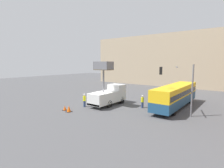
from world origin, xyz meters
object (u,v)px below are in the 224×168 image
object	(u,v)px
traffic_cone_near_truck	(69,109)
city_bus	(176,94)
utility_truck	(109,95)
traffic_light_pole	(180,81)
traffic_cone_mid_road	(65,108)
road_worker_directing	(142,102)
road_worker_near_truck	(84,100)

from	to	relation	value
traffic_cone_near_truck	city_bus	bearing A→B (deg)	45.90
utility_truck	city_bus	bearing A→B (deg)	27.84
traffic_light_pole	utility_truck	bearing A→B (deg)	-174.75
utility_truck	traffic_cone_mid_road	world-z (taller)	utility_truck
road_worker_directing	traffic_cone_mid_road	xyz separation A→B (m)	(-7.35, -7.19, -0.58)
traffic_light_pole	traffic_cone_near_truck	size ratio (longest dim) A/B	7.69
city_bus	road_worker_directing	xyz separation A→B (m)	(-3.52, -2.85, -0.95)
road_worker_near_truck	traffic_cone_near_truck	bearing A→B (deg)	177.09
traffic_light_pole	traffic_cone_mid_road	size ratio (longest dim) A/B	9.79
road_worker_directing	utility_truck	bearing A→B (deg)	-125.49
road_worker_near_truck	road_worker_directing	world-z (taller)	road_worker_near_truck
city_bus	road_worker_near_truck	distance (m)	12.50
traffic_light_pole	traffic_cone_near_truck	distance (m)	13.71
traffic_cone_near_truck	traffic_cone_mid_road	bearing A→B (deg)	171.87
road_worker_near_truck	traffic_cone_near_truck	xyz separation A→B (m)	(0.26, -2.91, -0.57)
traffic_light_pole	road_worker_directing	size ratio (longest dim) A/B	3.40
traffic_light_pole	road_worker_directing	bearing A→B (deg)	173.47
traffic_cone_mid_road	road_worker_directing	bearing A→B (deg)	44.38
utility_truck	road_worker_directing	world-z (taller)	utility_truck
city_bus	road_worker_near_truck	size ratio (longest dim) A/B	6.48
road_worker_near_truck	city_bus	bearing A→B (deg)	-62.34
traffic_light_pole	road_worker_near_truck	world-z (taller)	traffic_light_pole
utility_truck	traffic_light_pole	bearing A→B (deg)	5.25
traffic_cone_near_truck	traffic_light_pole	bearing A→B (deg)	30.76
utility_truck	city_bus	distance (m)	9.24
road_worker_directing	traffic_cone_near_truck	size ratio (longest dim) A/B	2.26
city_bus	traffic_light_pole	distance (m)	4.34
city_bus	traffic_cone_near_truck	world-z (taller)	city_bus
road_worker_near_truck	traffic_cone_mid_road	xyz separation A→B (m)	(-0.74, -2.77, -0.65)
city_bus	traffic_cone_near_truck	size ratio (longest dim) A/B	15.72
traffic_cone_near_truck	utility_truck	bearing A→B (deg)	73.84
city_bus	traffic_cone_near_truck	bearing A→B (deg)	125.16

